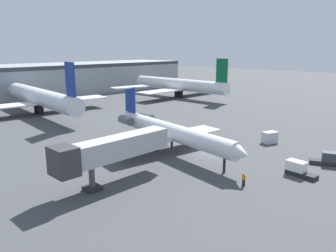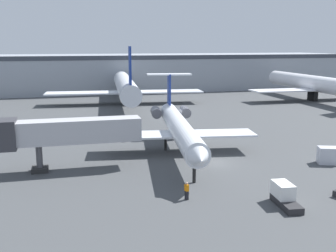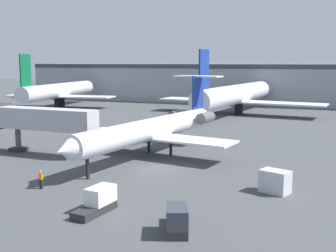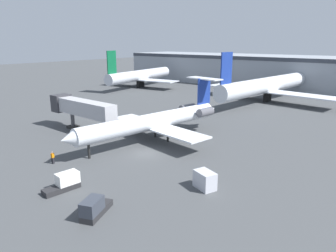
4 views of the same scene
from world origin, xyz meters
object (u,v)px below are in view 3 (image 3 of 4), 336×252
(cargo_container_uld, at_px, (275,181))
(parked_airliner_west_mid, at_px, (239,94))
(baggage_tug_trailing, at_px, (177,220))
(jet_bridge, at_px, (32,119))
(ground_crew_marshaller, at_px, (41,179))
(baggage_tug_lead, at_px, (98,201))
(parked_airliner_west_end, at_px, (59,91))
(regional_jet, at_px, (155,128))

(cargo_container_uld, relative_size, parked_airliner_west_mid, 0.07)
(parked_airliner_west_mid, bearing_deg, baggage_tug_trailing, -81.18)
(jet_bridge, bearing_deg, parked_airliner_west_mid, 72.64)
(ground_crew_marshaller, bearing_deg, baggage_tug_lead, -23.15)
(cargo_container_uld, bearing_deg, ground_crew_marshaller, -161.64)
(jet_bridge, xyz_separation_m, ground_crew_marshaller, (10.85, -12.29, -3.47))
(ground_crew_marshaller, height_order, baggage_tug_trailing, baggage_tug_trailing)
(jet_bridge, distance_m, ground_crew_marshaller, 16.76)
(baggage_tug_lead, distance_m, baggage_tug_trailing, 7.09)
(ground_crew_marshaller, bearing_deg, baggage_tug_trailing, -18.06)
(cargo_container_uld, bearing_deg, baggage_tug_trailing, -113.23)
(parked_airliner_west_end, bearing_deg, regional_jet, -43.64)
(baggage_tug_lead, xyz_separation_m, parked_airliner_west_end, (-48.79, 62.71, 3.28))
(jet_bridge, height_order, baggage_tug_lead, jet_bridge)
(cargo_container_uld, bearing_deg, parked_airliner_west_mid, 105.45)
(regional_jet, height_order, cargo_container_uld, regional_jet)
(regional_jet, bearing_deg, baggage_tug_trailing, -63.19)
(jet_bridge, bearing_deg, baggage_tug_lead, -39.86)
(parked_airliner_west_mid, bearing_deg, jet_bridge, -107.36)
(jet_bridge, relative_size, baggage_tug_lead, 3.85)
(jet_bridge, xyz_separation_m, baggage_tug_lead, (18.79, -15.69, -3.49))
(baggage_tug_trailing, bearing_deg, cargo_container_uld, 66.77)
(baggage_tug_trailing, relative_size, parked_airliner_west_end, 0.13)
(baggage_tug_trailing, distance_m, cargo_container_uld, 12.43)
(baggage_tug_lead, height_order, baggage_tug_trailing, same)
(regional_jet, height_order, baggage_tug_lead, regional_jet)
(parked_airliner_west_end, bearing_deg, ground_crew_marshaller, -55.45)
(baggage_tug_trailing, relative_size, cargo_container_uld, 1.47)
(baggage_tug_trailing, bearing_deg, ground_crew_marshaller, 161.94)
(jet_bridge, xyz_separation_m, parked_airliner_west_end, (-30.00, 47.02, -0.21))
(baggage_tug_lead, bearing_deg, parked_airliner_west_end, 127.88)
(baggage_tug_trailing, distance_m, parked_airliner_west_mid, 67.35)
(ground_crew_marshaller, height_order, parked_airliner_west_end, parked_airliner_west_end)
(ground_crew_marshaller, height_order, baggage_tug_lead, baggage_tug_lead)
(cargo_container_uld, distance_m, parked_airliner_west_end, 80.42)
(ground_crew_marshaller, xyz_separation_m, baggage_tug_lead, (7.94, -3.40, -0.02))
(regional_jet, bearing_deg, ground_crew_marshaller, -104.15)
(baggage_tug_lead, height_order, cargo_container_uld, cargo_container_uld)
(jet_bridge, bearing_deg, cargo_container_uld, -10.59)
(baggage_tug_trailing, height_order, cargo_container_uld, cargo_container_uld)
(baggage_tug_trailing, bearing_deg, baggage_tug_lead, 168.15)
(baggage_tug_trailing, height_order, parked_airliner_west_end, parked_airliner_west_end)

